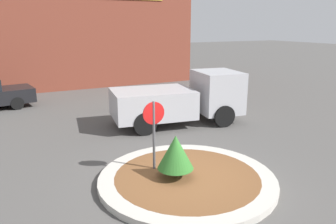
% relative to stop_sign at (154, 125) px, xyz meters
% --- Properties ---
extents(ground_plane, '(120.00, 120.00, 0.00)m').
position_rel_stop_sign_xyz_m(ground_plane, '(0.57, -0.80, -1.38)').
color(ground_plane, '#514F4C').
extents(traffic_island, '(4.56, 4.56, 0.17)m').
position_rel_stop_sign_xyz_m(traffic_island, '(0.57, -0.80, -1.30)').
color(traffic_island, '#BCB7AD').
rests_on(traffic_island, ground_plane).
extents(stop_sign, '(0.60, 0.07, 2.03)m').
position_rel_stop_sign_xyz_m(stop_sign, '(0.00, 0.00, 0.00)').
color(stop_sign, '#4C4C51').
rests_on(stop_sign, ground_plane).
extents(island_shrub, '(0.92, 0.92, 1.12)m').
position_rel_stop_sign_xyz_m(island_shrub, '(0.26, -0.73, -0.53)').
color(island_shrub, brown).
rests_on(island_shrub, traffic_island).
extents(utility_truck, '(5.45, 2.84, 2.08)m').
position_rel_stop_sign_xyz_m(utility_truck, '(2.97, 3.87, -0.35)').
color(utility_truck, '#B2B2B7').
rests_on(utility_truck, ground_plane).
extents(storefront_building, '(14.87, 6.07, 6.74)m').
position_rel_stop_sign_xyz_m(storefront_building, '(1.29, 16.07, 1.99)').
color(storefront_building, brown).
rests_on(storefront_building, ground_plane).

